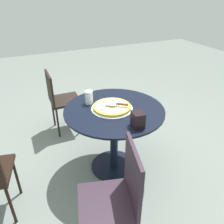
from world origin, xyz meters
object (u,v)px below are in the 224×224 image
(drinking_cup, at_px, (89,97))
(patio_chair_near, at_px, (117,195))
(patio_table, at_px, (114,126))
(pizza_on_tray, at_px, (112,107))
(patio_chair_far, at_px, (60,97))
(pizza_server, at_px, (117,104))
(napkin_dispenser, at_px, (138,120))

(drinking_cup, height_order, patio_chair_near, patio_chair_near)
(patio_table, bearing_deg, pizza_on_tray, -49.01)
(patio_chair_far, bearing_deg, pizza_server, 110.04)
(pizza_server, relative_size, napkin_dispenser, 1.50)
(patio_chair_near, bearing_deg, pizza_server, -115.28)
(pizza_on_tray, distance_m, patio_chair_far, 1.00)
(pizza_server, xyz_separation_m, drinking_cup, (0.19, -0.22, 0.01))
(pizza_on_tray, bearing_deg, patio_chair_near, 67.82)
(patio_chair_near, bearing_deg, patio_chair_far, -90.25)
(patio_table, distance_m, pizza_on_tray, 0.20)
(pizza_server, xyz_separation_m, napkin_dispenser, (-0.03, 0.34, 0.01))
(drinking_cup, relative_size, patio_chair_near, 0.15)
(pizza_on_tray, distance_m, drinking_cup, 0.25)
(patio_table, distance_m, pizza_server, 0.24)
(patio_chair_near, bearing_deg, napkin_dispenser, -132.70)
(patio_chair_near, bearing_deg, patio_table, -113.61)
(napkin_dispenser, relative_size, patio_chair_near, 0.15)
(pizza_server, height_order, patio_chair_near, patio_chair_near)
(patio_chair_near, distance_m, patio_chair_far, 1.69)
(pizza_server, distance_m, drinking_cup, 0.29)
(napkin_dispenser, distance_m, patio_chair_near, 0.61)
(patio_table, xyz_separation_m, pizza_server, (-0.02, 0.01, 0.24))
(patio_table, distance_m, drinking_cup, 0.37)
(pizza_server, distance_m, patio_chair_far, 1.05)
(patio_table, distance_m, patio_chair_far, 0.99)
(patio_table, height_order, patio_chair_far, patio_chair_far)
(drinking_cup, distance_m, patio_chair_far, 0.80)
(drinking_cup, xyz_separation_m, patio_chair_far, (0.15, -0.73, -0.29))
(pizza_on_tray, relative_size, drinking_cup, 3.00)
(drinking_cup, bearing_deg, napkin_dispenser, 111.82)
(drinking_cup, bearing_deg, patio_table, 130.40)
(pizza_on_tray, relative_size, pizza_server, 2.01)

